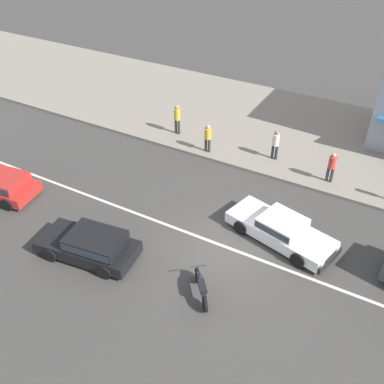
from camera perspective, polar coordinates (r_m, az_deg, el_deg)
ground_plane at (r=18.05m, az=4.61°, el=-7.08°), size 160.00×160.00×0.00m
lane_centre_stripe at (r=18.04m, az=4.61°, el=-7.07°), size 50.40×0.14×0.01m
kerb_strip at (r=26.16m, az=14.58°, el=7.04°), size 68.00×10.00×0.15m
hatchback_red_0 at (r=22.13m, az=-23.14°, el=0.87°), size 3.76×2.22×1.10m
sedan_white_1 at (r=18.36m, az=11.26°, el=-4.64°), size 4.77×2.68×1.06m
hatchback_black_4 at (r=17.70m, az=-12.74°, el=-6.50°), size 4.13×2.20×1.10m
motorcycle_1 at (r=16.02m, az=1.16°, el=-11.86°), size 1.29×1.52×0.80m
pedestrian_near_clock at (r=22.95m, az=10.57°, el=6.17°), size 0.34×0.34×1.60m
pedestrian_mid_kerb at (r=23.22m, az=2.01°, el=7.09°), size 0.34×0.34×1.54m
pedestrian_by_shop at (r=21.83m, az=17.32°, el=3.26°), size 0.34×0.34×1.55m
pedestrian_far_end at (r=24.88m, az=-1.90°, el=9.49°), size 0.34×0.34×1.72m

